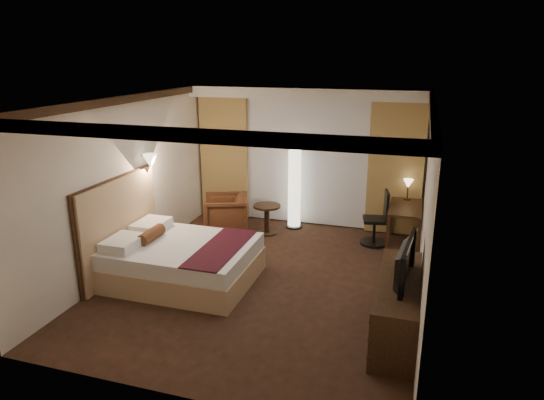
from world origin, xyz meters
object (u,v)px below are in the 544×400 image
(dresser, at_px, (397,306))
(bed, at_px, (183,262))
(television, at_px, (399,255))
(desk, at_px, (404,226))
(armchair, at_px, (226,213))
(floor_lamp, at_px, (294,189))
(side_table, at_px, (267,219))
(office_chair, at_px, (375,218))

(dresser, bearing_deg, bed, 170.43)
(dresser, relative_size, television, 1.74)
(television, bearing_deg, dresser, -84.59)
(desk, bearing_deg, armchair, -174.29)
(bed, xyz_separation_m, desk, (3.10, 2.37, 0.07))
(floor_lamp, height_order, desk, floor_lamp)
(side_table, height_order, television, television)
(armchair, distance_m, office_chair, 2.76)
(bed, bearing_deg, dresser, -9.57)
(side_table, bearing_deg, armchair, -163.83)
(floor_lamp, distance_m, dresser, 3.96)
(side_table, xyz_separation_m, television, (2.53, -2.80, 0.74))
(armchair, xyz_separation_m, desk, (3.26, 0.33, -0.04))
(floor_lamp, bearing_deg, television, -57.10)
(floor_lamp, relative_size, dresser, 0.84)
(armchair, xyz_separation_m, side_table, (0.75, 0.22, -0.13))
(armchair, height_order, desk, armchair)
(bed, distance_m, television, 3.25)
(armchair, distance_m, dresser, 4.20)
(armchair, distance_m, television, 4.22)
(dresser, bearing_deg, armchair, 142.08)
(bed, height_order, television, television)
(office_chair, bearing_deg, dresser, -89.79)
(side_table, bearing_deg, floor_lamp, 50.90)
(bed, xyz_separation_m, television, (3.12, -0.53, 0.72))
(floor_lamp, bearing_deg, bed, -109.82)
(armchair, distance_m, side_table, 0.79)
(floor_lamp, bearing_deg, desk, -10.38)
(armchair, relative_size, television, 0.77)
(bed, distance_m, office_chair, 3.49)
(floor_lamp, relative_size, desk, 1.38)
(office_chair, relative_size, dresser, 0.54)
(dresser, xyz_separation_m, television, (-0.03, -0.00, 0.67))
(armchair, relative_size, dresser, 0.44)
(floor_lamp, distance_m, desk, 2.18)
(office_chair, bearing_deg, television, -90.37)
(bed, distance_m, dresser, 3.20)
(dresser, bearing_deg, desk, 90.99)
(floor_lamp, bearing_deg, armchair, -148.25)
(side_table, height_order, office_chair, office_chair)
(dresser, bearing_deg, television, -180.00)
(office_chair, bearing_deg, side_table, 170.76)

